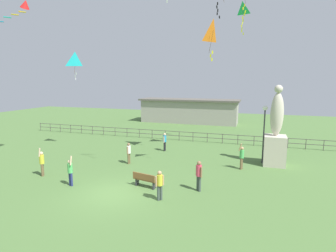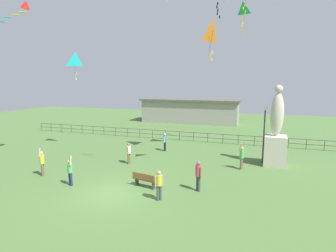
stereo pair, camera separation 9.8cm
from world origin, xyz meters
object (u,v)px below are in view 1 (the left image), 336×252
Objects in this scene: kite_0 at (75,60)px; streamer_kite at (20,7)px; person_1 at (70,171)px; person_5 at (160,183)px; person_2 at (165,141)px; person_3 at (129,152)px; kite_4 at (213,31)px; person_0 at (42,162)px; statue_monument at (275,139)px; lamppost at (264,121)px; kite_2 at (242,9)px; person_4 at (199,174)px; park_bench at (145,179)px; person_6 at (242,156)px.

streamer_kite reaches higher than kite_0.
person_1 reaches higher than person_5.
person_1 is 1.16× the size of person_2.
person_3 is 10.17m from kite_4.
person_0 is at bearing -72.92° from kite_0.
statue_monument is 1.34× the size of lamppost.
person_5 is 17.44m from kite_2.
kite_4 is (10.23, 3.68, 8.09)m from person_0.
person_4 is at bearing 12.36° from person_1.
person_3 is 0.91× the size of person_4.
person_4 reaches higher than person_3.
park_bench is at bearing -110.16° from kite_2.
person_4 is at bearing -113.72° from person_6.
streamer_kite is at bearing 174.60° from person_4.
person_3 is (-9.40, -3.34, -2.24)m from lamppost.
streamer_kite reaches higher than person_3.
person_4 is at bearing -96.20° from kite_2.
park_bench is at bearing -79.04° from person_2.
person_4 is at bearing 4.34° from person_0.
kite_0 is at bearing 83.06° from streamer_kite.
person_6 is 0.80× the size of kite_0.
streamer_kite is (-8.15, -6.48, 10.11)m from person_2.
kite_2 is (-0.82, 6.59, 11.19)m from person_6.
person_5 is (-5.10, -8.50, -2.24)m from lamppost.
person_3 is (-10.20, -3.02, -1.06)m from statue_monument.
person_4 is at bearing 8.24° from park_bench.
lamppost is 10.23m from person_3.
streamer_kite is at bearing -141.50° from person_2.
person_4 is 0.63× the size of kite_2.
person_1 is at bearing -105.00° from person_3.
person_3 is 0.38× the size of streamer_kite.
person_3 is at bearing -160.43° from lamppost.
person_1 is 5.63m from person_5.
person_1 is at bearing -146.22° from person_6.
park_bench is 13.43m from kite_0.
statue_monument is 3.74× the size of park_bench.
park_bench is at bearing -171.76° from person_4.
person_3 is 12.39m from streamer_kite.
kite_2 reaches higher than statue_monument.
person_0 is 1.03× the size of person_1.
park_bench is 14.45m from streamer_kite.
kite_0 is (-2.10, 6.84, 6.89)m from person_0.
person_0 is 1.20× the size of person_2.
kite_4 is 13.18m from streamer_kite.
park_bench is at bearing -9.65° from streamer_kite.
person_0 is 2.93m from person_1.
person_6 is at bearing 13.03° from streamer_kite.
park_bench is at bearing -133.61° from kite_4.
person_1 is at bearing -16.42° from person_0.
person_1 is (-11.53, -7.97, -1.05)m from statue_monument.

